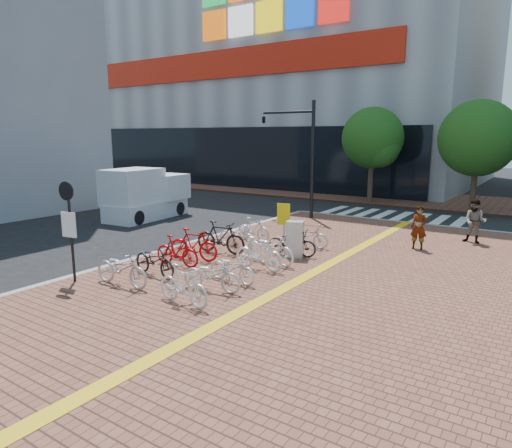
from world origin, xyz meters
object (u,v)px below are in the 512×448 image
Objects in this scene: bike_1 at (155,260)px; bike_3 at (194,245)px; bike_10 at (259,254)px; box_truck at (145,195)px; bike_0 at (122,268)px; bike_5 at (237,235)px; yellow_sign at (284,219)px; bike_7 at (183,285)px; notice_sign at (69,219)px; bike_6 at (253,229)px; bike_12 at (292,243)px; bike_8 at (212,275)px; pedestrian_a at (419,228)px; traffic_light_pole at (289,138)px; bike_13 at (306,236)px; pedestrian_b at (475,221)px; bike_11 at (270,248)px; bike_4 at (221,237)px; bike_2 at (177,251)px; utility_box at (295,239)px.

bike_1 is 2.00m from bike_3.
bike_10 is 0.36× the size of box_truck.
bike_10 is (2.35, 3.48, 0.02)m from bike_0.
bike_5 is 3.26m from bike_10.
yellow_sign is at bearing -14.13° from bike_1.
bike_10 reaches higher than bike_7.
notice_sign reaches higher than yellow_sign.
bike_5 is 1.07× the size of bike_6.
bike_1 reaches higher than bike_12.
bike_3 is (-0.11, 3.16, 0.04)m from bike_0.
bike_8 is 4.42m from notice_sign.
bike_12 is at bearing 4.77° from bike_7.
pedestrian_a is 0.28× the size of traffic_light_pole.
bike_5 is at bearing 18.23° from bike_8.
bike_13 is at bearing -3.98° from bike_12.
traffic_light_pole is (-9.31, 1.43, 3.21)m from pedestrian_b.
bike_11 is 1.14× the size of bike_13.
box_truck is at bearing 62.95° from bike_10.
box_truck reaches higher than bike_13.
pedestrian_a is at bearing -66.53° from bike_6.
bike_4 is 5.16m from bike_7.
bike_2 is 4.07m from yellow_sign.
bike_1 is 0.31× the size of traffic_light_pole.
bike_3 is (-0.20, 1.98, 0.07)m from bike_1.
bike_6 is 2.94m from utility_box.
bike_1 is 1.13× the size of pedestrian_a.
bike_10 is at bearing -130.07° from pedestrian_a.
bike_4 reaches higher than bike_2.
bike_13 is 1.45m from utility_box.
bike_10 is (2.27, 2.30, 0.04)m from bike_1.
bike_10 is 0.82m from bike_11.
bike_12 is at bearing -42.31° from bike_2.
bike_1 is at bearing 133.43° from bike_10.
bike_0 is 1.24× the size of bike_6.
notice_sign is at bearing 171.70° from bike_6.
bike_5 is at bearing -137.35° from pedestrian_b.
bike_0 is at bearing -81.39° from traffic_light_pole.
yellow_sign is (-0.65, 0.32, 0.61)m from utility_box.
bike_13 is 8.43m from notice_sign.
traffic_light_pole reaches higher than bike_3.
yellow_sign is (1.99, -0.95, 0.78)m from bike_6.
bike_1 is at bearing 76.97° from bike_8.
traffic_light_pole reaches higher than bike_8.
bike_1 is 1.07× the size of bike_7.
utility_box reaches higher than bike_11.
box_truck is (-8.08, 6.07, 0.60)m from bike_2.
traffic_light_pole is at bearing 91.97° from notice_sign.
yellow_sign is 0.61× the size of notice_sign.
bike_13 is at bearing 63.66° from notice_sign.
bike_0 is 4.84m from bike_11.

